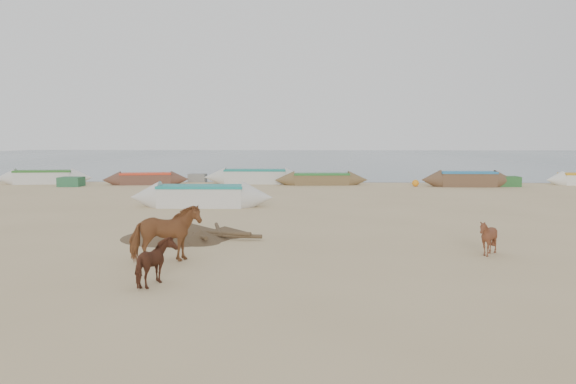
{
  "coord_description": "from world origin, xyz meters",
  "views": [
    {
      "loc": [
        0.83,
        -17.29,
        2.99
      ],
      "look_at": [
        0.0,
        4.0,
        1.0
      ],
      "focal_mm": 35.0,
      "sensor_mm": 36.0,
      "label": 1
    }
  ],
  "objects_px": {
    "cow_adult": "(165,234)",
    "calf_right": "(157,263)",
    "near_canoe": "(201,196)",
    "calf_front": "(488,238)"
  },
  "relations": [
    {
      "from": "cow_adult",
      "to": "calf_right",
      "type": "xyz_separation_m",
      "value": [
        0.39,
        -2.16,
        -0.23
      ]
    },
    {
      "from": "near_canoe",
      "to": "calf_right",
      "type": "bearing_deg",
      "value": -83.67
    },
    {
      "from": "cow_adult",
      "to": "calf_front",
      "type": "xyz_separation_m",
      "value": [
        8.12,
        1.14,
        -0.24
      ]
    },
    {
      "from": "calf_front",
      "to": "calf_right",
      "type": "height_order",
      "value": "calf_right"
    },
    {
      "from": "calf_front",
      "to": "calf_right",
      "type": "bearing_deg",
      "value": -79.53
    },
    {
      "from": "cow_adult",
      "to": "calf_front",
      "type": "relative_size",
      "value": 1.78
    },
    {
      "from": "cow_adult",
      "to": "near_canoe",
      "type": "xyz_separation_m",
      "value": [
        -1.32,
        11.36,
        -0.22
      ]
    },
    {
      "from": "calf_right",
      "to": "near_canoe",
      "type": "xyz_separation_m",
      "value": [
        -1.71,
        13.52,
        0.01
      ]
    },
    {
      "from": "calf_right",
      "to": "near_canoe",
      "type": "height_order",
      "value": "near_canoe"
    },
    {
      "from": "cow_adult",
      "to": "calf_right",
      "type": "height_order",
      "value": "cow_adult"
    }
  ]
}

